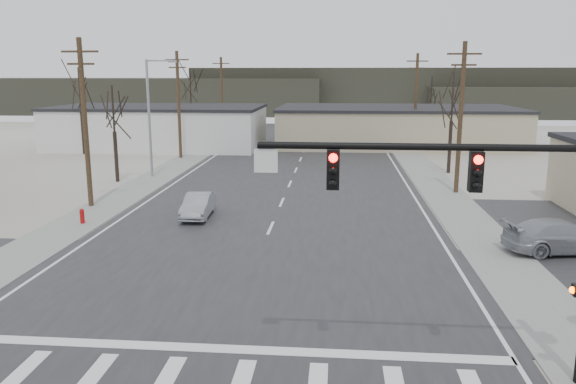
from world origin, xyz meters
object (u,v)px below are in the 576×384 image
(car_far_a, at_px, (364,141))
(car_far_b, at_px, (252,131))
(car_parked_silver, at_px, (561,236))
(traffic_signal_mast, at_px, (519,209))
(fire_hydrant, at_px, (82,216))
(sedan_crossing, at_px, (198,205))

(car_far_a, xyz_separation_m, car_far_b, (-13.83, 9.92, -0.07))
(car_far_a, height_order, car_far_b, car_far_a)
(car_far_a, xyz_separation_m, car_parked_silver, (7.19, -36.39, 0.07))
(traffic_signal_mast, height_order, car_parked_silver, traffic_signal_mast)
(car_far_b, bearing_deg, fire_hydrant, -82.55)
(car_far_a, bearing_deg, sedan_crossing, 75.19)
(traffic_signal_mast, xyz_separation_m, car_far_a, (-1.56, 47.73, -3.96))
(car_parked_silver, bearing_deg, car_far_a, 0.28)
(traffic_signal_mast, bearing_deg, car_parked_silver, 63.57)
(sedan_crossing, distance_m, car_parked_silver, 18.52)
(traffic_signal_mast, xyz_separation_m, car_parked_silver, (5.63, 11.33, -3.89))
(traffic_signal_mast, distance_m, car_far_b, 59.80)
(traffic_signal_mast, distance_m, fire_hydrant, 23.39)
(traffic_signal_mast, bearing_deg, car_far_b, 104.95)
(sedan_crossing, distance_m, car_far_b, 41.56)
(fire_hydrant, bearing_deg, car_parked_silver, -6.90)
(car_far_b, height_order, car_parked_silver, car_parked_silver)
(fire_hydrant, bearing_deg, car_far_b, 86.44)
(car_far_b, distance_m, car_parked_silver, 50.86)
(car_parked_silver, bearing_deg, car_far_b, 13.52)
(fire_hydrant, height_order, sedan_crossing, sedan_crossing)
(fire_hydrant, height_order, car_far_a, car_far_a)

